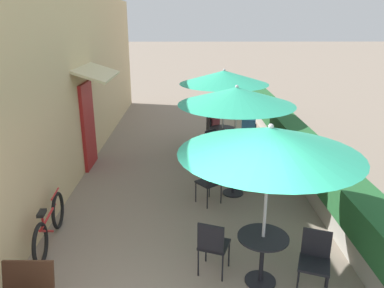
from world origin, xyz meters
name	(u,v)px	position (x,y,z in m)	size (l,w,h in m)	color
cafe_facade_wall	(84,80)	(-2.54, 6.59, 2.09)	(0.98, 13.45, 4.20)	#D6B784
planter_hedge	(289,138)	(2.75, 6.62, 0.54)	(0.60, 12.45, 1.01)	gray
patio_table_near	(262,251)	(1.09, 1.58, 0.51)	(0.70, 0.70, 0.73)	black
patio_umbrella_near	(270,141)	(1.09, 1.58, 2.10)	(2.32, 2.32, 2.32)	#B7B7BC
cafe_chair_near_left	(315,257)	(1.76, 1.41, 0.52)	(0.51, 0.51, 0.87)	black
cafe_chair_near_right	(213,243)	(0.41, 1.75, 0.52)	(0.51, 0.51, 0.87)	black
patio_table_mid	(234,171)	(1.02, 4.40, 0.51)	(0.70, 0.70, 0.73)	black
patio_umbrella_mid	(237,96)	(1.02, 4.40, 2.10)	(2.32, 2.32, 2.32)	#B7B7BC
cafe_chair_mid_left	(254,163)	(1.52, 4.89, 0.52)	(0.56, 0.56, 0.87)	black
cafe_chair_mid_right	(211,181)	(0.52, 3.92, 0.52)	(0.56, 0.56, 0.87)	black
coffee_cup_mid	(238,162)	(1.07, 4.25, 0.78)	(0.07, 0.07, 0.09)	#232328
patio_table_far	(222,136)	(1.00, 6.88, 0.51)	(0.70, 0.70, 0.73)	black
patio_umbrella_far	(224,77)	(1.00, 6.88, 2.10)	(2.32, 2.32, 2.32)	#B7B7BC
cafe_chair_far_left	(248,137)	(1.69, 6.76, 0.52)	(0.50, 0.50, 0.87)	black
seated_patron_far_left	(248,132)	(1.65, 6.65, 0.69)	(0.42, 0.47, 1.25)	#23232D
cafe_chair_far_right	(212,129)	(0.76, 7.53, 0.52)	(0.48, 0.48, 0.87)	black
seated_patron_far_right	(216,123)	(0.87, 7.56, 0.69)	(0.46, 0.41, 1.25)	#23232D
cafe_chair_far_back	(207,142)	(0.56, 6.35, 0.52)	(0.57, 0.57, 0.87)	black
bicycle_leaning	(50,225)	(-2.20, 2.56, 0.34)	(0.19, 1.70, 0.74)	black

